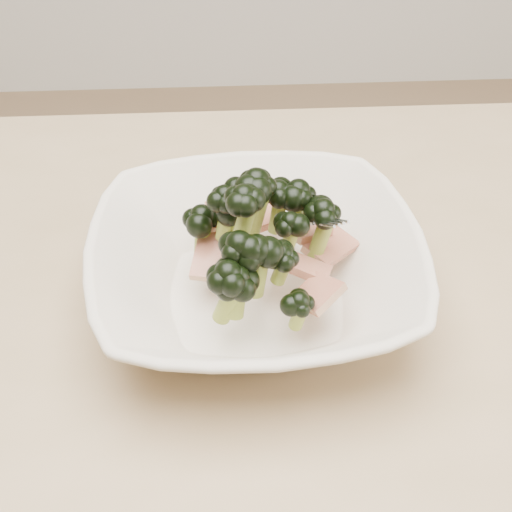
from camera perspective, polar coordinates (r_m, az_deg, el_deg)
name	(u,v)px	position (r m, az deg, el deg)	size (l,w,h in m)	color
dining_table	(165,419)	(0.67, -7.27, -12.82)	(1.20, 0.80, 0.75)	tan
broccoli_dish	(256,265)	(0.60, 0.02, -0.73)	(0.30, 0.30, 0.13)	beige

